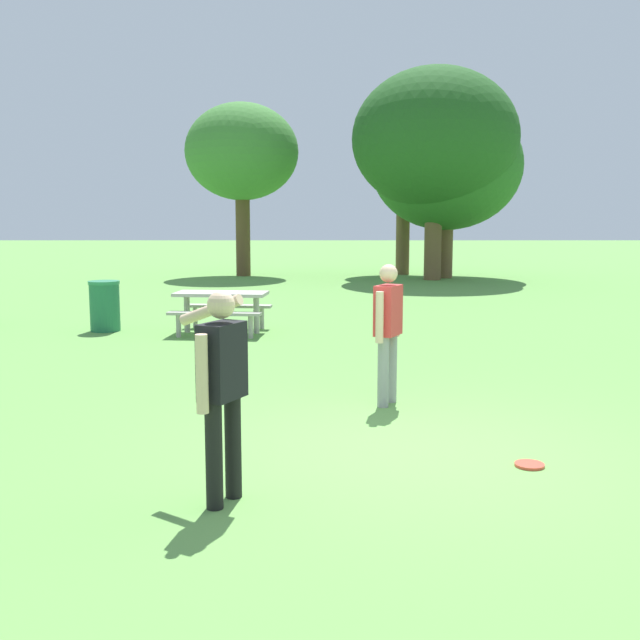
% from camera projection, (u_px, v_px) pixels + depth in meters
% --- Properties ---
extents(ground_plane, '(120.00, 120.00, 0.00)m').
position_uv_depth(ground_plane, '(410.00, 451.00, 7.06)').
color(ground_plane, '#609947').
extents(person_thrower, '(0.37, 0.56, 1.64)m').
position_uv_depth(person_thrower, '(386.00, 325.00, 8.69)').
color(person_thrower, gray).
rests_on(person_thrower, ground).
extents(person_catcher, '(0.59, 0.80, 1.64)m').
position_uv_depth(person_catcher, '(219.00, 380.00, 5.67)').
color(person_catcher, black).
rests_on(person_catcher, ground).
extents(frisbee, '(0.26, 0.26, 0.03)m').
position_uv_depth(frisbee, '(527.00, 465.00, 6.64)').
color(frisbee, '#E04733').
rests_on(frisbee, ground).
extents(picnic_table_near, '(1.83, 1.58, 0.77)m').
position_uv_depth(picnic_table_near, '(219.00, 303.00, 14.09)').
color(picnic_table_near, '#B2ADA3').
rests_on(picnic_table_near, ground).
extents(trash_can_beside_table, '(0.59, 0.59, 0.96)m').
position_uv_depth(trash_can_beside_table, '(102.00, 306.00, 14.33)').
color(trash_can_beside_table, '#237047').
rests_on(trash_can_beside_table, ground).
extents(tree_tall_left, '(4.06, 4.06, 6.18)m').
position_uv_depth(tree_tall_left, '(240.00, 153.00, 26.96)').
color(tree_tall_left, brown).
rests_on(tree_tall_left, ground).
extents(tree_broad_center, '(3.68, 3.68, 6.35)m').
position_uv_depth(tree_broad_center, '(402.00, 146.00, 27.60)').
color(tree_broad_center, brown).
rests_on(tree_broad_center, ground).
extents(tree_far_right, '(5.58, 5.58, 7.10)m').
position_uv_depth(tree_far_right, '(433.00, 140.00, 25.23)').
color(tree_far_right, brown).
rests_on(tree_far_right, ground).
extents(tree_slender_mid, '(5.23, 5.23, 6.12)m').
position_uv_depth(tree_slender_mid, '(444.00, 166.00, 26.14)').
color(tree_slender_mid, brown).
rests_on(tree_slender_mid, ground).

